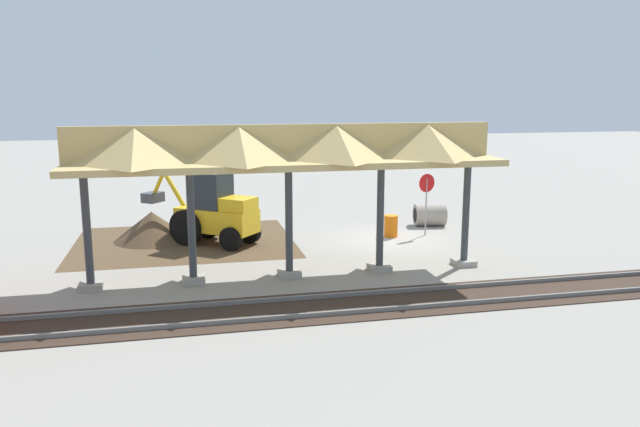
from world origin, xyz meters
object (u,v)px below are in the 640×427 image
traffic_barrel (391,226)px  backhoe (214,212)px  stop_sign (427,191)px  concrete_pipe (430,215)px

traffic_barrel → backhoe: bearing=-3.4°
stop_sign → backhoe: size_ratio=0.56×
concrete_pipe → traffic_barrel: bearing=35.1°
stop_sign → concrete_pipe: 2.39m
backhoe → traffic_barrel: (-7.18, 0.42, -0.82)m
backhoe → concrete_pipe: backhoe is taller
stop_sign → concrete_pipe: size_ratio=1.77×
stop_sign → traffic_barrel: (1.50, -0.05, -1.42)m
stop_sign → backhoe: (8.67, -0.47, -0.60)m
stop_sign → traffic_barrel: 2.06m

